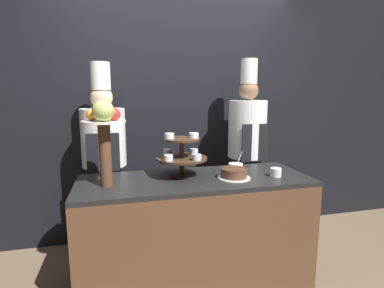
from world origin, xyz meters
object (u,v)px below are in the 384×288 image
tiered_stand (182,154)px  chef_center_left (247,146)px  cup_white (276,172)px  chef_left (104,157)px  fruit_pedestal (104,129)px  cake_round (234,174)px  serving_bowl_far (236,167)px

tiered_stand → chef_center_left: size_ratio=0.22×
cup_white → chef_left: bearing=153.1°
tiered_stand → fruit_pedestal: fruit_pedestal is taller
tiered_stand → chef_center_left: 0.91m
cake_round → cup_white: cake_round is taller
cake_round → cup_white: bearing=-5.8°
cup_white → chef_center_left: 0.68m
fruit_pedestal → chef_left: 0.69m
cup_white → chef_center_left: (0.05, 0.67, 0.09)m
cup_white → serving_bowl_far: 0.35m
chef_left → chef_center_left: chef_center_left is taller
chef_center_left → fruit_pedestal: bearing=-155.3°
serving_bowl_far → chef_left: bearing=159.7°
cake_round → fruit_pedestal: bearing=178.8°
cake_round → chef_center_left: size_ratio=0.14×
cup_white → cake_round: bearing=174.2°
fruit_pedestal → chef_left: (-0.03, 0.61, -0.32)m
cake_round → chef_center_left: chef_center_left is taller
chef_center_left → tiered_stand: bearing=-147.9°
tiered_stand → serving_bowl_far: bearing=9.3°
cake_round → chef_left: 1.17m
serving_bowl_far → fruit_pedestal: bearing=-168.6°
chef_center_left → cup_white: bearing=-94.5°
cup_white → chef_left: 1.48m
chef_left → chef_center_left: bearing=-0.0°
fruit_pedestal → chef_left: chef_left is taller
serving_bowl_far → chef_left: size_ratio=0.09×
tiered_stand → chef_left: (-0.60, 0.48, -0.09)m
cake_round → chef_left: size_ratio=0.14×
tiered_stand → serving_bowl_far: size_ratio=2.51×
fruit_pedestal → cake_round: size_ratio=2.38×
cake_round → chef_left: chef_left is taller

